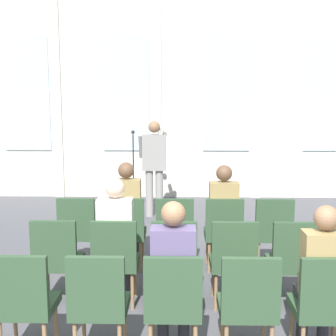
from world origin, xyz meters
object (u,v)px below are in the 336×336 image
Objects in this scene: audience_r1_c1 at (116,234)px; speaker at (154,161)px; chair_r0_c0 at (78,228)px; audience_r0_c1 at (127,210)px; chair_r0_c3 at (223,229)px; chair_r0_c4 at (272,229)px; chair_r1_c3 at (233,257)px; chair_r1_c4 at (293,258)px; chair_r2_c2 at (173,301)px; chair_r1_c0 at (57,256)px; chair_r0_c1 at (126,228)px; chair_r2_c1 at (98,300)px; chair_r2_c3 at (248,301)px; audience_r2_c2 at (173,272)px; audience_r2_c4 at (322,275)px; chair_r1_c1 at (115,256)px; chair_r1_c2 at (174,257)px; chair_r2_c4 at (324,302)px; audience_r0_c3 at (223,211)px; chair_r2_c0 at (24,299)px; chair_r0_c2 at (175,229)px; mic_stand at (134,195)px.

speaker is at bearing 86.58° from audience_r1_c1.
chair_r0_c0 is 1.14m from audience_r1_c1.
audience_r0_c1 reaches higher than chair_r0_c3.
chair_r1_c3 is (-0.61, -1.02, 0.00)m from chair_r0_c4.
chair_r1_c4 and chair_r2_c2 have the same top height.
speaker reaches higher than chair_r0_c0.
chair_r0_c1 is at bearing 59.19° from chair_r1_c0.
chair_r2_c1 is (0.00, -2.11, -0.22)m from audience_r0_c1.
chair_r1_c3 is at bearing -29.21° from chair_r0_c0.
chair_r0_c1 and chair_r2_c3 have the same top height.
chair_r1_c4 is at bearing 37.69° from audience_r2_c2.
audience_r2_c4 reaches higher than chair_r2_c3.
chair_r2_c3 is (1.21, -1.02, 0.00)m from chair_r1_c1.
chair_r0_c4 is 1.00× the size of chair_r1_c4.
audience_r0_c1 is 1.23m from chair_r0_c3.
chair_r1_c4 is 0.71× the size of audience_r2_c4.
chair_r2_c2 is (0.39, -4.66, -0.48)m from speaker.
chair_r1_c0 and chair_r1_c2 have the same top height.
chair_r1_c0 is at bearing 157.25° from chair_r2_c4.
chair_r1_c4 is at bearing -61.08° from audience_r0_c3.
chair_r0_c4 is 1.00× the size of chair_r1_c1.
chair_r0_c0 is 1.83m from audience_r0_c3.
chair_r2_c3 is (1.82, -2.03, 0.00)m from chair_r0_c0.
chair_r0_c0 is 1.00× the size of chair_r2_c0.
chair_r0_c3 is 1.00× the size of chair_r0_c4.
chair_r1_c0 is (-1.21, -1.02, 0.00)m from chair_r0_c2.
mic_stand is 2.88m from chair_r0_c1.
audience_r2_c2 is at bearing -121.83° from chair_r0_c4.
audience_r1_c1 is at bearing -90.00° from chair_r0_c1.
mic_stand is at bearing 85.13° from chair_r2_c0.
chair_r1_c2 and chair_r2_c4 have the same top height.
mic_stand is 5.24m from audience_r2_c4.
chair_r1_c4 is at bearing 22.75° from chair_r2_c0.
chair_r2_c0 is 1.00× the size of chair_r2_c2.
speaker is 1.85× the size of chair_r0_c0.
chair_r1_c0 is at bearing 180.00° from chair_r1_c1.
audience_r2_c4 is (-0.00, 0.08, 0.20)m from chair_r2_c4.
chair_r0_c0 and chair_r2_c3 have the same top height.
chair_r1_c1 and chair_r1_c3 have the same top height.
chair_r1_c1 is (0.19, -3.89, 0.20)m from mic_stand.
chair_r0_c3 is 1.55m from audience_r1_c1.
audience_r1_c1 is (-1.21, -0.94, 0.21)m from chair_r0_c3.
audience_r0_c1 is 1.45× the size of chair_r0_c3.
chair_r0_c0 is at bearing -172.57° from audience_r0_c1.
chair_r2_c2 and chair_r2_c3 have the same top height.
speaker is 4.60m from audience_r2_c2.
audience_r2_c4 is (1.21, 0.00, -0.01)m from audience_r2_c2.
chair_r2_c4 is at bearing 0.00° from chair_r2_c0.
audience_r2_c2 is at bearing -142.31° from chair_r1_c4.
audience_r1_c1 is at bearing 150.83° from audience_r2_c4.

